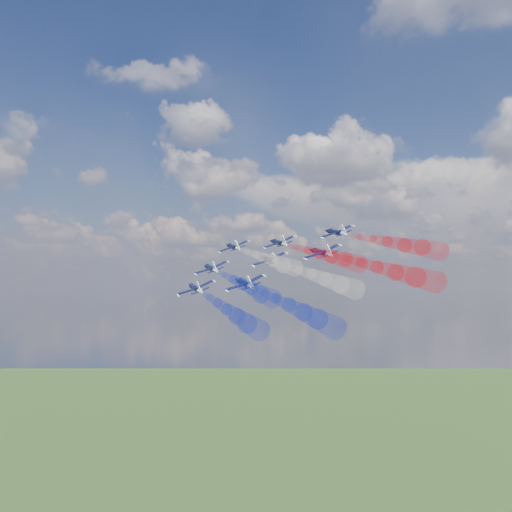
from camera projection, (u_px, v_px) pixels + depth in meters
The scene contains 16 objects.
jet_lead at pixel (233, 247), 174.65m from camera, with size 10.02×12.53×3.34m, color black, non-canonical shape.
trail_lead at pixel (264, 257), 152.01m from camera, with size 4.18×37.92×4.18m, color white, non-canonical shape.
jet_inner_left at pixel (211, 268), 160.21m from camera, with size 10.02×12.53×3.34m, color black, non-canonical shape.
trail_inner_left at pixel (242, 283), 137.57m from camera, with size 4.18×37.92×4.18m, color #172BC6, non-canonical shape.
jet_inner_right at pixel (279, 243), 165.22m from camera, with size 10.02×12.53×3.34m, color black, non-canonical shape.
trail_inner_right at pixel (319, 253), 142.58m from camera, with size 4.18×37.92×4.18m, color red, non-canonical shape.
jet_outer_left at pixel (195, 288), 146.06m from camera, with size 10.02×12.53×3.34m, color black, non-canonical shape.
trail_outer_left at pixel (227, 309), 123.42m from camera, with size 4.18×37.92×4.18m, color #172BC6, non-canonical shape.
jet_center_third at pixel (269, 260), 152.05m from camera, with size 10.02×12.53×3.34m, color black, non-canonical shape.
trail_center_third at pixel (311, 274), 129.41m from camera, with size 4.18×37.92×4.18m, color white, non-canonical shape.
jet_outer_right at pixel (336, 232), 158.56m from camera, with size 10.02×12.53×3.34m, color black, non-canonical shape.
trail_outer_right at pixel (388, 242), 135.92m from camera, with size 4.18×37.92×4.18m, color red, non-canonical shape.
jet_rear_left at pixel (245, 284), 136.19m from camera, with size 10.02×12.53×3.34m, color black, non-canonical shape.
trail_rear_left at pixel (288, 305), 113.55m from camera, with size 4.18×37.92×4.18m, color #172BC6, non-canonical shape.
jet_rear_right at pixel (321, 252), 142.03m from camera, with size 10.02×12.53×3.34m, color black, non-canonical shape.
trail_rear_right at pixel (377, 267), 119.39m from camera, with size 4.18×37.92×4.18m, color red, non-canonical shape.
Camera 1 is at (100.34, -105.34, 132.91)m, focal length 41.67 mm.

